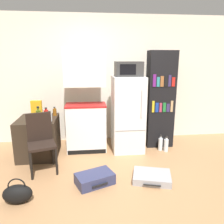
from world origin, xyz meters
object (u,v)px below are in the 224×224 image
bottle_amber_beer (55,112)px  handbag (17,194)px  suitcase_large_flat (152,177)px  kitchen_hutch (86,105)px  bottle_clear_short (50,117)px  cereal_box (37,109)px  bottle_olive_oil (39,116)px  side_table (39,137)px  water_bottle_middle (166,145)px  refrigerator (128,114)px  bottle_ketchup_red (46,114)px  microwave (129,69)px  bookshelf (160,100)px  chair (41,138)px  water_bottle_front (160,144)px  suitcase_small_flat (95,179)px

bottle_amber_beer → handbag: (-0.27, -1.56, -0.65)m
suitcase_large_flat → kitchen_hutch: bearing=143.4°
bottle_clear_short → cereal_box: size_ratio=0.59×
bottle_olive_oil → handbag: bearing=-94.5°
side_table → water_bottle_middle: side_table is taller
handbag → water_bottle_middle: bearing=28.5°
handbag → bottle_olive_oil: bearing=85.5°
side_table → bottle_clear_short: (0.25, -0.21, 0.43)m
refrigerator → bottle_ketchup_red: bearing=-173.7°
microwave → bookshelf: size_ratio=0.26×
bottle_olive_oil → suitcase_large_flat: bottle_olive_oil is taller
side_table → bottle_amber_beer: size_ratio=4.65×
microwave → water_bottle_middle: 1.62m
microwave → suitcase_large_flat: 1.91m
bottle_clear_short → chair: chair is taller
bottle_olive_oil → cereal_box: bearing=105.8°
water_bottle_front → cereal_box: bearing=176.1°
side_table → refrigerator: size_ratio=0.54×
side_table → suitcase_small_flat: size_ratio=1.28×
chair → water_bottle_front: size_ratio=2.98×
handbag → water_bottle_front: bearing=30.8°
refrigerator → cereal_box: size_ratio=4.76×
bookshelf → bottle_ketchup_red: size_ratio=9.00×
microwave → bookshelf: bookshelf is taller
microwave → suitcase_large_flat: (0.16, -1.16, -1.51)m
bottle_olive_oil → bottle_clear_short: bearing=33.5°
bottle_amber_beer → bottle_olive_oil: (-0.19, -0.48, 0.05)m
kitchen_hutch → bottle_amber_beer: 0.59m
handbag → water_bottle_middle: 2.69m
bottle_olive_oil → suitcase_small_flat: 1.38m
bottle_amber_beer → handbag: bearing=-99.9°
bookshelf → water_bottle_middle: bearing=-82.0°
bottle_clear_short → bottle_olive_oil: bottle_olive_oil is taller
microwave → bookshelf: 0.92m
bookshelf → bottle_ketchup_red: 2.18m
refrigerator → water_bottle_middle: 0.95m
suitcase_small_flat → water_bottle_middle: (1.40, 0.97, 0.05)m
handbag → refrigerator: bearing=42.0°
side_table → bookshelf: size_ratio=0.41×
bottle_amber_beer → suitcase_large_flat: bearing=-39.1°
cereal_box → suitcase_small_flat: cereal_box is taller
bottle_ketchup_red → water_bottle_middle: bottle_ketchup_red is taller
refrigerator → bottle_clear_short: (-1.40, -0.30, 0.06)m
side_table → water_bottle_front: bearing=-1.0°
suitcase_large_flat → cereal_box: bearing=162.9°
chair → water_bottle_middle: 2.31m
handbag → kitchen_hutch: bearing=61.3°
water_bottle_middle → water_bottle_front: bearing=142.2°
cereal_box → water_bottle_front: bearing=-3.9°
water_bottle_front → side_table: bearing=179.0°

